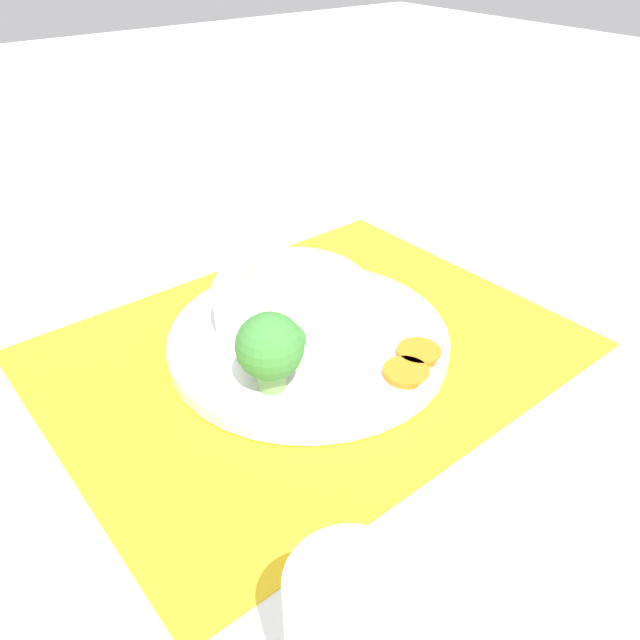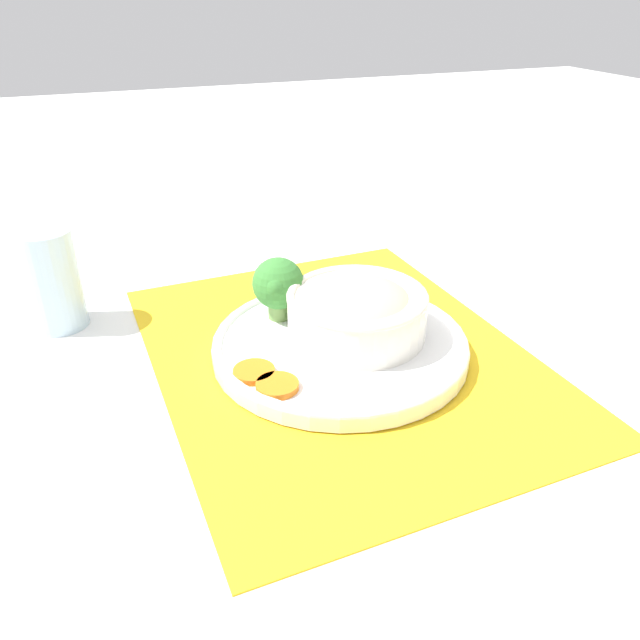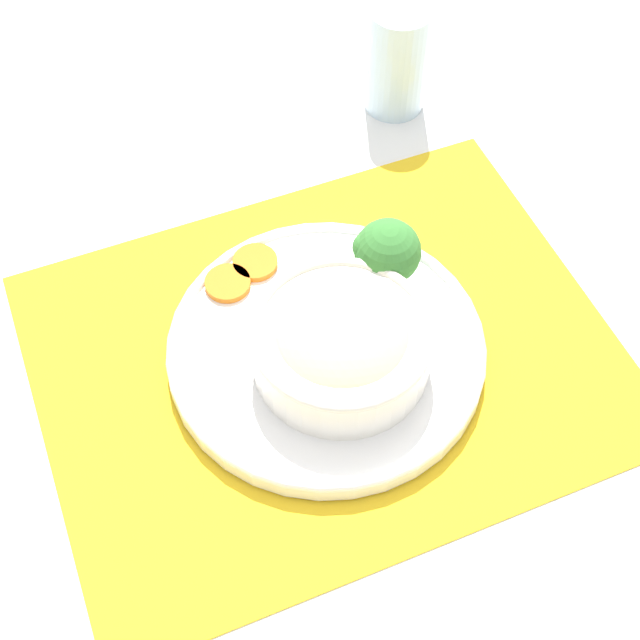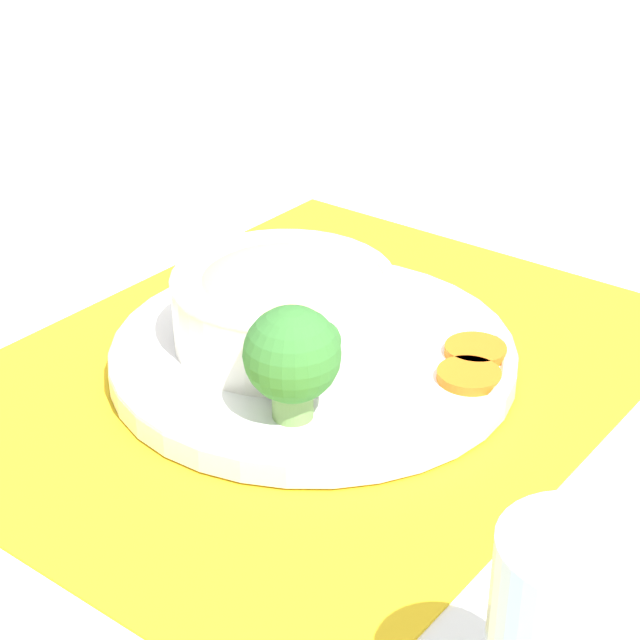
% 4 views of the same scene
% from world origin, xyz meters
% --- Properties ---
extents(ground_plane, '(4.00, 4.00, 0.00)m').
position_xyz_m(ground_plane, '(0.00, 0.00, 0.00)').
color(ground_plane, white).
extents(placemat, '(0.53, 0.42, 0.00)m').
position_xyz_m(placemat, '(0.00, 0.00, 0.00)').
color(placemat, yellow).
rests_on(placemat, ground_plane).
extents(plate, '(0.28, 0.28, 0.02)m').
position_xyz_m(plate, '(0.00, 0.00, 0.02)').
color(plate, white).
rests_on(plate, placemat).
extents(bowl, '(0.16, 0.16, 0.06)m').
position_xyz_m(bowl, '(0.01, -0.02, 0.05)').
color(bowl, silver).
rests_on(bowl, plate).
extents(broccoli_floret, '(0.06, 0.06, 0.07)m').
position_xyz_m(broccoli_floret, '(0.07, 0.05, 0.06)').
color(broccoli_floret, '#759E51').
rests_on(broccoli_floret, plate).
extents(carrot_slice_near, '(0.04, 0.04, 0.01)m').
position_xyz_m(carrot_slice_near, '(-0.03, 0.11, 0.02)').
color(carrot_slice_near, orange).
rests_on(carrot_slice_near, plate).
extents(carrot_slice_middle, '(0.04, 0.04, 0.01)m').
position_xyz_m(carrot_slice_middle, '(-0.06, 0.09, 0.02)').
color(carrot_slice_middle, orange).
rests_on(carrot_slice_middle, plate).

